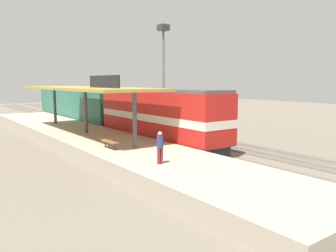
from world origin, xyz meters
The scene contains 10 objects.
ground_plane centered at (2.00, 0.00, 0.00)m, with size 120.00×120.00×0.00m, color #706656.
track_near centered at (0.00, 0.00, 0.03)m, with size 3.20×110.00×0.16m.
track_far centered at (4.60, 0.00, 0.03)m, with size 3.20×110.00×0.16m.
platform centered at (-4.60, 0.00, 0.45)m, with size 6.00×44.00×0.90m, color #A89E89.
station_canopy centered at (-4.60, -0.09, 4.53)m, with size 5.20×18.00×4.70m.
platform_bench centered at (-6.00, -7.21, 1.34)m, with size 0.44×1.70×0.50m.
locomotive centered at (0.00, -3.97, 2.41)m, with size 2.93×14.43×4.44m.
passenger_carriage_single centered at (0.00, 14.03, 2.31)m, with size 2.90×20.00×4.24m.
light_mast centered at (7.80, 6.41, 8.40)m, with size 1.10×1.10×11.70m.
person_waiting centered at (-5.69, -12.42, 1.85)m, with size 0.34×0.34×1.71m.
Camera 1 is at (-15.46, -26.60, 5.16)m, focal length 36.23 mm.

